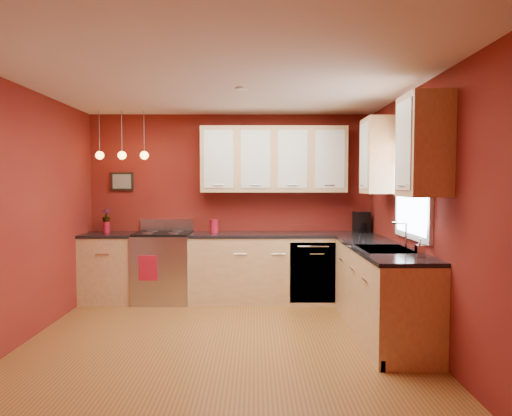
{
  "coord_description": "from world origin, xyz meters",
  "views": [
    {
      "loc": [
        0.34,
        -4.42,
        1.61
      ],
      "look_at": [
        0.35,
        1.0,
        1.33
      ],
      "focal_mm": 32.0,
      "sensor_mm": 36.0,
      "label": 1
    }
  ],
  "objects_px": {
    "sink": "(385,251)",
    "soap_pump": "(420,248)",
    "red_canister": "(214,226)",
    "coffee_maker": "(362,223)",
    "gas_range": "(163,266)"
  },
  "relations": [
    {
      "from": "sink",
      "to": "soap_pump",
      "type": "height_order",
      "value": "sink"
    },
    {
      "from": "sink",
      "to": "red_canister",
      "type": "xyz_separation_m",
      "value": [
        -1.93,
        1.56,
        0.12
      ]
    },
    {
      "from": "soap_pump",
      "to": "red_canister",
      "type": "bearing_deg",
      "value": 134.72
    },
    {
      "from": "red_canister",
      "to": "soap_pump",
      "type": "height_order",
      "value": "red_canister"
    },
    {
      "from": "coffee_maker",
      "to": "sink",
      "type": "bearing_deg",
      "value": -109.22
    },
    {
      "from": "gas_range",
      "to": "soap_pump",
      "type": "bearing_deg",
      "value": -36.37
    },
    {
      "from": "red_canister",
      "to": "soap_pump",
      "type": "xyz_separation_m",
      "value": [
        2.09,
        -2.11,
        -0.01
      ]
    },
    {
      "from": "red_canister",
      "to": "coffee_maker",
      "type": "relative_size",
      "value": 0.64
    },
    {
      "from": "sink",
      "to": "red_canister",
      "type": "relative_size",
      "value": 3.82
    },
    {
      "from": "red_canister",
      "to": "soap_pump",
      "type": "bearing_deg",
      "value": -45.28
    },
    {
      "from": "red_canister",
      "to": "soap_pump",
      "type": "relative_size",
      "value": 1.07
    },
    {
      "from": "gas_range",
      "to": "sink",
      "type": "xyz_separation_m",
      "value": [
        2.62,
        -1.5,
        0.43
      ]
    },
    {
      "from": "red_canister",
      "to": "gas_range",
      "type": "bearing_deg",
      "value": -175.28
    },
    {
      "from": "gas_range",
      "to": "red_canister",
      "type": "distance_m",
      "value": 0.89
    },
    {
      "from": "sink",
      "to": "coffee_maker",
      "type": "relative_size",
      "value": 2.44
    }
  ]
}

